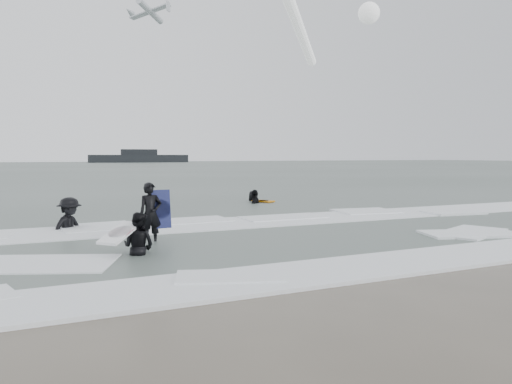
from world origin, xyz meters
name	(u,v)px	position (x,y,z in m)	size (l,w,h in m)	color
ground	(356,261)	(0.00, 0.00, 0.00)	(320.00, 320.00, 0.00)	brown
sea	(71,168)	(0.00, 80.00, 0.06)	(320.00, 320.00, 0.00)	#47544C
surfer_centre	(151,244)	(-3.41, 3.72, 0.00)	(0.56, 0.37, 1.54)	black
surfer_wading	(139,256)	(-3.97, 2.37, 0.00)	(0.74, 0.57, 1.51)	black
surfer_breaker	(70,231)	(-5.09, 6.83, 0.00)	(1.18, 0.68, 1.83)	black
surfer_right_near	(255,204)	(3.01, 11.79, 0.00)	(1.06, 0.44, 1.81)	black
surfer_right_far	(253,202)	(3.35, 12.73, 0.00)	(0.82, 0.53, 1.68)	black
surf_foam	(276,234)	(0.00, 3.70, 0.04)	(30.03, 9.06, 0.09)	white
bodyboards	(203,211)	(-1.31, 6.06, 0.50)	(8.84, 10.73, 1.25)	#0E1445
vessel_horizon	(139,158)	(22.88, 139.29, 1.43)	(28.28, 5.05, 3.84)	black
airshow_jet	(275,12)	(21.55, 47.14, 19.50)	(28.26, 36.21, 7.38)	silver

